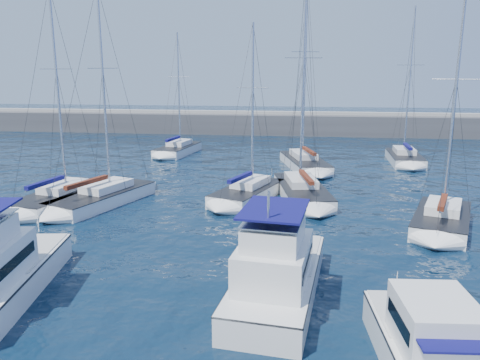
# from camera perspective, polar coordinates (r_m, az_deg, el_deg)

# --- Properties ---
(ground) EXTENTS (220.00, 220.00, 0.00)m
(ground) POSITION_cam_1_polar(r_m,az_deg,el_deg) (23.17, -4.09, -10.98)
(ground) COLOR black
(ground) RESTS_ON ground
(breakwater) EXTENTS (160.00, 6.00, 4.45)m
(breakwater) POSITION_cam_1_polar(r_m,az_deg,el_deg) (73.32, 4.04, 6.50)
(breakwater) COLOR #424244
(breakwater) RESTS_ON ground
(motor_yacht_stbd_inner) EXTENTS (4.23, 9.31, 4.69)m
(motor_yacht_stbd_inner) POSITION_cam_1_polar(r_m,az_deg,el_deg) (20.05, 4.50, -11.41)
(motor_yacht_stbd_inner) COLOR silver
(motor_yacht_stbd_inner) RESTS_ON ground
(motor_yacht_stbd_outer) EXTENTS (3.14, 6.19, 3.20)m
(motor_yacht_stbd_outer) POSITION_cam_1_polar(r_m,az_deg,el_deg) (16.83, 21.79, -18.23)
(motor_yacht_stbd_outer) COLOR silver
(motor_yacht_stbd_outer) RESTS_ON ground
(sailboat_mid_a) EXTENTS (4.44, 8.49, 15.42)m
(sailboat_mid_a) POSITION_cam_1_polar(r_m,az_deg,el_deg) (36.32, -21.09, -1.99)
(sailboat_mid_a) COLOR white
(sailboat_mid_a) RESTS_ON ground
(sailboat_mid_b) EXTENTS (5.68, 9.19, 15.49)m
(sailboat_mid_b) POSITION_cam_1_polar(r_m,az_deg,el_deg) (35.43, -16.39, -2.01)
(sailboat_mid_b) COLOR white
(sailboat_mid_b) RESTS_ON ground
(sailboat_mid_c) EXTENTS (5.33, 8.09, 13.19)m
(sailboat_mid_c) POSITION_cam_1_polar(r_m,az_deg,el_deg) (35.29, 0.97, -1.55)
(sailboat_mid_c) COLOR white
(sailboat_mid_c) RESTS_ON ground
(sailboat_mid_d) EXTENTS (4.81, 9.59, 16.75)m
(sailboat_mid_d) POSITION_cam_1_polar(r_m,az_deg,el_deg) (36.10, 7.55, -1.29)
(sailboat_mid_d) COLOR silver
(sailboat_mid_d) RESTS_ON ground
(sailboat_mid_e) EXTENTS (5.32, 7.89, 14.36)m
(sailboat_mid_e) POSITION_cam_1_polar(r_m,az_deg,el_deg) (31.52, 23.40, -4.43)
(sailboat_mid_e) COLOR white
(sailboat_mid_e) RESTS_ON ground
(sailboat_back_a) EXTENTS (4.19, 8.15, 14.07)m
(sailboat_back_a) POSITION_cam_1_polar(r_m,az_deg,el_deg) (55.37, -7.57, 3.72)
(sailboat_back_a) COLOR white
(sailboat_back_a) RESTS_ON ground
(sailboat_back_b) EXTENTS (5.38, 9.82, 18.23)m
(sailboat_back_b) POSITION_cam_1_polar(r_m,az_deg,el_deg) (47.42, 7.86, 2.17)
(sailboat_back_b) COLOR silver
(sailboat_back_b) RESTS_ON ground
(sailboat_back_c) EXTENTS (3.39, 8.05, 16.21)m
(sailboat_back_c) POSITION_cam_1_polar(r_m,az_deg,el_deg) (52.44, 19.42, 2.59)
(sailboat_back_c) COLOR silver
(sailboat_back_c) RESTS_ON ground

